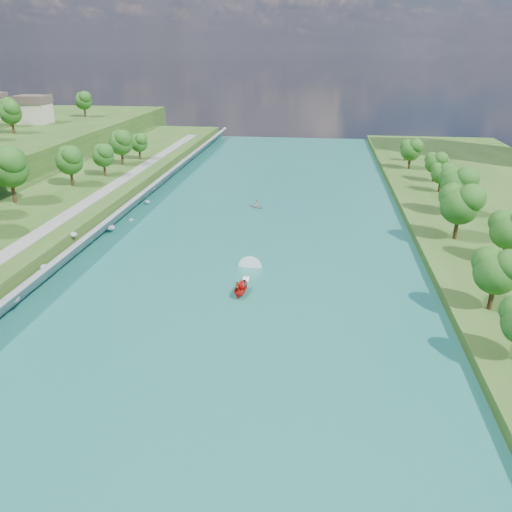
# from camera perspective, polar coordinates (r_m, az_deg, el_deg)

# --- Properties ---
(ground) EXTENTS (260.00, 260.00, 0.00)m
(ground) POSITION_cam_1_polar(r_m,az_deg,el_deg) (58.09, -4.72, -9.08)
(ground) COLOR #2D5119
(ground) RESTS_ON ground
(river_water) EXTENTS (55.00, 240.00, 0.10)m
(river_water) POSITION_cam_1_polar(r_m,az_deg,el_deg) (75.52, -1.65, -1.16)
(river_water) COLOR #1B675B
(river_water) RESTS_ON ground
(ridge_west) EXTENTS (60.00, 120.00, 9.00)m
(ridge_west) POSITION_cam_1_polar(r_m,az_deg,el_deg) (173.04, -26.05, 11.71)
(ridge_west) COLOR #2D5119
(ridge_west) RESTS_ON ground
(riprap_bank) EXTENTS (4.19, 236.00, 4.28)m
(riprap_bank) POSITION_cam_1_polar(r_m,az_deg,el_deg) (81.93, -19.91, 0.69)
(riprap_bank) COLOR slate
(riprap_bank) RESTS_ON ground
(riverside_path) EXTENTS (3.00, 200.00, 0.10)m
(riverside_path) POSITION_cam_1_polar(r_m,az_deg,el_deg) (85.29, -23.81, 2.22)
(riverside_path) COLOR gray
(riverside_path) RESTS_ON berm_west
(trees_east) EXTENTS (12.96, 140.77, 11.01)m
(trees_east) POSITION_cam_1_polar(r_m,az_deg,el_deg) (79.64, 25.15, 2.73)
(trees_east) COLOR #244913
(trees_east) RESTS_ON berm_east
(trees_ridge) EXTENTS (17.96, 54.41, 10.27)m
(trees_ridge) POSITION_cam_1_polar(r_m,az_deg,el_deg) (167.95, -24.36, 14.95)
(trees_ridge) COLOR #244913
(trees_ridge) RESTS_ON ridge_west
(motorboat) EXTENTS (3.60, 18.80, 1.94)m
(motorboat) POSITION_cam_1_polar(r_m,az_deg,el_deg) (68.24, -1.52, -3.23)
(motorboat) COLOR red
(motorboat) RESTS_ON river_water
(raft) EXTENTS (3.68, 3.48, 1.62)m
(raft) POSITION_cam_1_polar(r_m,az_deg,el_deg) (103.65, 0.07, 5.75)
(raft) COLOR #9C9FA4
(raft) RESTS_ON river_water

